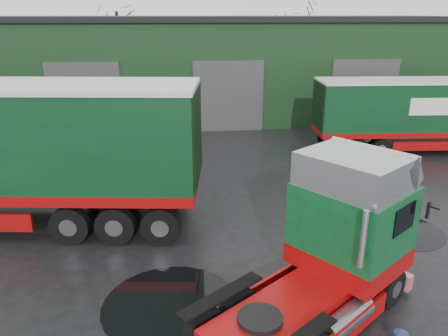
# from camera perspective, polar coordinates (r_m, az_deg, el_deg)

# --- Properties ---
(ground) EXTENTS (100.00, 100.00, 0.00)m
(ground) POSITION_cam_1_polar(r_m,az_deg,el_deg) (12.56, -1.68, -11.50)
(ground) COLOR black
(warehouse) EXTENTS (32.40, 12.40, 6.30)m
(warehouse) POSITION_cam_1_polar(r_m,az_deg,el_deg) (31.03, -0.67, 13.41)
(warehouse) COLOR black
(warehouse) RESTS_ON ground
(hero_tractor) EXTENTS (6.19, 5.54, 3.65)m
(hero_tractor) POSITION_cam_1_polar(r_m,az_deg,el_deg) (9.37, 10.89, -10.60)
(hero_tractor) COLOR #0D4721
(hero_tractor) RESTS_ON ground
(lorry_right) EXTENTS (13.67, 3.10, 3.56)m
(lorry_right) POSITION_cam_1_polar(r_m,az_deg,el_deg) (23.44, 24.66, 6.22)
(lorry_right) COLOR silver
(lorry_right) RESTS_ON ground
(tree_back_a) EXTENTS (4.40, 4.40, 9.50)m
(tree_back_a) POSITION_cam_1_polar(r_m,az_deg,el_deg) (41.11, -13.66, 16.63)
(tree_back_a) COLOR black
(tree_back_a) RESTS_ON ground
(tree_back_b) EXTENTS (4.40, 4.40, 7.50)m
(tree_back_b) POSITION_cam_1_polar(r_m,az_deg,el_deg) (42.21, 9.37, 15.61)
(tree_back_b) COLOR black
(tree_back_b) RESTS_ON ground
(puddle_0) EXTENTS (3.26, 3.26, 0.01)m
(puddle_0) POSITION_cam_1_polar(r_m,az_deg,el_deg) (10.84, -6.91, -17.29)
(puddle_0) COLOR black
(puddle_0) RESTS_ON ground
(puddle_1) EXTENTS (2.50, 2.50, 0.01)m
(puddle_1) POSITION_cam_1_polar(r_m,az_deg,el_deg) (14.97, 22.39, -7.67)
(puddle_1) COLOR black
(puddle_1) RESTS_ON ground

